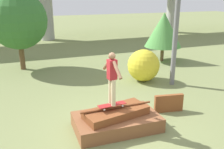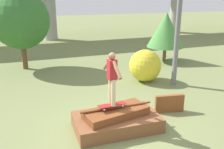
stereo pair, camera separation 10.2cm
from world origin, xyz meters
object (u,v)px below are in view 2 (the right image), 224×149
Objects in this scene: skateboard at (112,105)px; tree_behind_left at (166,30)px; skater at (112,76)px; bush_yellow_flowering at (145,66)px; tree_behind_right at (20,20)px.

tree_behind_left is (5.38, 6.12, 1.01)m from skateboard.
skater is (0.00, -0.00, 0.84)m from skateboard.
skateboard is 4.40m from bush_yellow_flowering.
skateboard is 7.69m from tree_behind_right.
skateboard is 0.56× the size of skater.
tree_behind_right is (-7.51, 1.07, 0.68)m from tree_behind_left.
skateboard is 8.21m from tree_behind_left.
bush_yellow_flowering is at bearing -37.62° from tree_behind_right.
tree_behind_left reaches higher than skater.
skater is 8.15m from tree_behind_left.
skater is at bearing -131.30° from tree_behind_left.
skateboard is 0.30× the size of tree_behind_left.
bush_yellow_flowering is (4.90, -3.77, -1.75)m from tree_behind_right.
skater is 0.54× the size of tree_behind_left.
tree_behind_right is at bearing 106.53° from skater.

